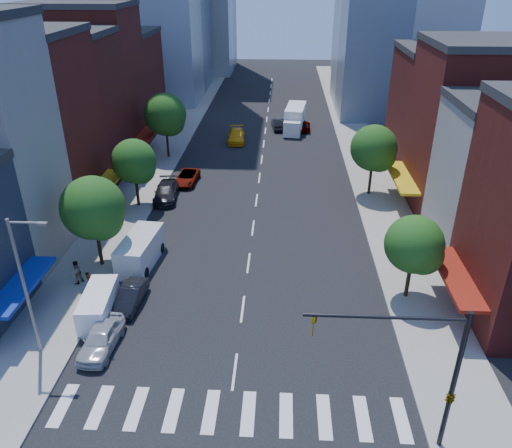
{
  "coord_description": "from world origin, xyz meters",
  "views": [
    {
      "loc": [
        2.43,
        -21.74,
        21.01
      ],
      "look_at": [
        0.75,
        9.13,
        5.0
      ],
      "focal_mm": 35.0,
      "sensor_mm": 36.0,
      "label": 1
    }
  ],
  "objects": [
    {
      "name": "tree_left_near",
      "position": [
        -11.35,
        10.92,
        4.87
      ],
      "size": [
        4.8,
        4.8,
        7.3
      ],
      "color": "black",
      "rests_on": "sidewalk_left"
    },
    {
      "name": "ground",
      "position": [
        0.0,
        0.0,
        0.0
      ],
      "size": [
        220.0,
        220.0,
        0.0
      ],
      "primitive_type": "plane",
      "color": "black",
      "rests_on": "ground"
    },
    {
      "name": "streetlight",
      "position": [
        -11.81,
        1.0,
        5.28
      ],
      "size": [
        2.25,
        0.25,
        9.0
      ],
      "color": "slate",
      "rests_on": "sidewalk_left"
    },
    {
      "name": "parked_car_rear",
      "position": [
        -9.14,
        23.8,
        0.78
      ],
      "size": [
        2.67,
        5.58,
        1.57
      ],
      "primitive_type": "imported",
      "rotation": [
        0.0,
        0.0,
        0.09
      ],
      "color": "black",
      "rests_on": "ground"
    },
    {
      "name": "box_truck",
      "position": [
        4.18,
        48.66,
        1.57
      ],
      "size": [
        3.37,
        8.49,
        3.33
      ],
      "rotation": [
        0.0,
        0.0,
        -0.12
      ],
      "color": "white",
      "rests_on": "ground"
    },
    {
      "name": "tree_right_near",
      "position": [
        11.65,
        7.92,
        4.19
      ],
      "size": [
        4.0,
        4.0,
        6.2
      ],
      "color": "black",
      "rests_on": "sidewalk_right"
    },
    {
      "name": "traffic_signal",
      "position": [
        9.94,
        -4.5,
        4.16
      ],
      "size": [
        7.24,
        2.24,
        8.0
      ],
      "color": "black",
      "rests_on": "sidewalk_right"
    },
    {
      "name": "crosswalk",
      "position": [
        0.0,
        -3.0,
        0.01
      ],
      "size": [
        19.0,
        3.0,
        0.01
      ],
      "primitive_type": "cube",
      "color": "silver",
      "rests_on": "ground"
    },
    {
      "name": "cargo_van_near",
      "position": [
        -9.49,
        4.51,
        0.96
      ],
      "size": [
        2.19,
        4.68,
        1.94
      ],
      "rotation": [
        0.0,
        0.0,
        0.08
      ],
      "color": "white",
      "rests_on": "ground"
    },
    {
      "name": "parked_car_third",
      "position": [
        -7.79,
        28.08,
        0.65
      ],
      "size": [
        2.44,
        4.79,
        1.29
      ],
      "primitive_type": "imported",
      "rotation": [
        0.0,
        0.0,
        -0.06
      ],
      "color": "#999999",
      "rests_on": "ground"
    },
    {
      "name": "taxi",
      "position": [
        -3.73,
        42.88,
        0.79
      ],
      "size": [
        2.59,
        5.58,
        1.58
      ],
      "primitive_type": "imported",
      "rotation": [
        0.0,
        0.0,
        0.07
      ],
      "color": "#F6AB0C",
      "rests_on": "ground"
    },
    {
      "name": "traffic_car_oncoming",
      "position": [
        1.79,
        49.05,
        0.77
      ],
      "size": [
        2.25,
        4.83,
        1.53
      ],
      "primitive_type": "imported",
      "rotation": [
        0.0,
        0.0,
        3.28
      ],
      "color": "black",
      "rests_on": "ground"
    },
    {
      "name": "sidewalk_right",
      "position": [
        12.5,
        40.0,
        0.07
      ],
      "size": [
        5.0,
        120.0,
        0.15
      ],
      "primitive_type": "cube",
      "color": "gray",
      "rests_on": "ground"
    },
    {
      "name": "bldg_left_2",
      "position": [
        -21.0,
        20.5,
        8.0
      ],
      "size": [
        12.0,
        9.0,
        16.0
      ],
      "primitive_type": "cube",
      "color": "maroon",
      "rests_on": "ground"
    },
    {
      "name": "tree_left_far",
      "position": [
        -11.35,
        35.92,
        5.2
      ],
      "size": [
        5.0,
        5.0,
        7.75
      ],
      "color": "black",
      "rests_on": "sidewalk_left"
    },
    {
      "name": "traffic_car_far",
      "position": [
        5.61,
        48.52,
        0.69
      ],
      "size": [
        1.74,
        4.07,
        1.37
      ],
      "primitive_type": "imported",
      "rotation": [
        0.0,
        0.0,
        3.11
      ],
      "color": "#999999",
      "rests_on": "ground"
    },
    {
      "name": "tree_right_far",
      "position": [
        11.65,
        25.92,
        4.86
      ],
      "size": [
        4.6,
        4.6,
        7.2
      ],
      "color": "black",
      "rests_on": "sidewalk_right"
    },
    {
      "name": "pedestrian_far",
      "position": [
        -12.4,
        8.29,
        1.08
      ],
      "size": [
        1.08,
        1.14,
        1.85
      ],
      "primitive_type": "imported",
      "rotation": [
        0.0,
        0.0,
        -2.16
      ],
      "color": "#999999",
      "rests_on": "sidewalk_left"
    },
    {
      "name": "tree_left_mid",
      "position": [
        -11.35,
        21.92,
        4.53
      ],
      "size": [
        4.2,
        4.2,
        6.65
      ],
      "color": "black",
      "rests_on": "sidewalk_left"
    },
    {
      "name": "bldg_left_5",
      "position": [
        -21.0,
        47.0,
        6.5
      ],
      "size": [
        12.0,
        10.0,
        13.0
      ],
      "primitive_type": "cube",
      "color": "#591816",
      "rests_on": "ground"
    },
    {
      "name": "bldg_left_3",
      "position": [
        -21.0,
        29.0,
        7.5
      ],
      "size": [
        12.0,
        8.0,
        15.0
      ],
      "primitive_type": "cube",
      "color": "#591816",
      "rests_on": "ground"
    },
    {
      "name": "pedestrian_near",
      "position": [
        -11.15,
        7.42,
        0.91
      ],
      "size": [
        0.45,
        0.61,
        1.53
      ],
      "primitive_type": "imported",
      "rotation": [
        0.0,
        0.0,
        1.73
      ],
      "color": "#999999",
      "rests_on": "sidewalk_left"
    },
    {
      "name": "sidewalk_left",
      "position": [
        -12.5,
        40.0,
        0.07
      ],
      "size": [
        5.0,
        120.0,
        0.15
      ],
      "primitive_type": "cube",
      "color": "gray",
      "rests_on": "ground"
    },
    {
      "name": "bldg_right_3",
      "position": [
        21.0,
        34.0,
        6.5
      ],
      "size": [
        12.0,
        10.0,
        13.0
      ],
      "primitive_type": "cube",
      "color": "#591816",
      "rests_on": "ground"
    },
    {
      "name": "bldg_left_4",
      "position": [
        -21.0,
        37.5,
        8.5
      ],
      "size": [
        12.0,
        9.0,
        17.0
      ],
      "primitive_type": "cube",
      "color": "maroon",
      "rests_on": "ground"
    },
    {
      "name": "parked_car_front",
      "position": [
        -8.34,
        1.58,
        0.77
      ],
      "size": [
        2.06,
        4.61,
        1.54
      ],
      "primitive_type": "imported",
      "rotation": [
        0.0,
        0.0,
        -0.05
      ],
      "color": "#AFB0B4",
      "rests_on": "ground"
    },
    {
      "name": "cargo_van_far",
      "position": [
        -8.5,
        11.38,
        1.17
      ],
      "size": [
        2.75,
        5.74,
        2.36
      ],
      "rotation": [
        0.0,
        0.0,
        -0.1
      ],
      "color": "silver",
      "rests_on": "ground"
    },
    {
      "name": "parked_car_second",
      "position": [
        -7.79,
        6.07,
        0.68
      ],
      "size": [
        1.66,
        4.19,
        1.36
      ],
      "primitive_type": "imported",
      "rotation": [
        0.0,
        0.0,
        -0.05
      ],
      "color": "black",
      "rests_on": "ground"
    },
    {
      "name": "bldg_right_2",
      "position": [
        21.0,
        24.0,
        7.5
      ],
      "size": [
        12.0,
        10.0,
        15.0
      ],
      "primitive_type": "cube",
      "color": "maroon",
      "rests_on": "ground"
    }
  ]
}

